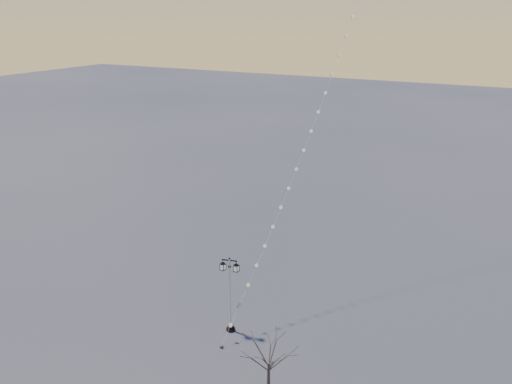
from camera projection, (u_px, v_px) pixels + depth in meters
The scene contains 4 objects.
ground at pixel (205, 361), 34.81m from camera, with size 300.00×300.00×0.00m, color #3F413F.
street_lamp at pixel (230, 291), 37.08m from camera, with size 1.43×0.73×5.74m.
bare_tree at pixel (269, 355), 31.01m from camera, with size 2.30×2.30×3.81m.
kite_train at pixel (337, 37), 40.97m from camera, with size 4.65×29.57×39.58m.
Camera 1 is at (16.68, -24.42, 21.67)m, focal length 37.48 mm.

